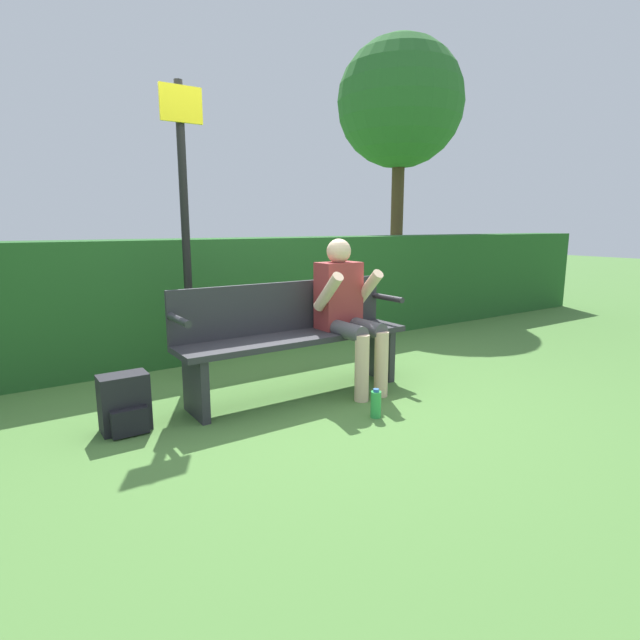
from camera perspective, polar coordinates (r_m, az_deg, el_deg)
ground_plane at (r=4.06m, az=-2.58°, el=-8.47°), size 40.00×40.00×0.00m
hedge_back at (r=5.30m, az=-11.59°, el=2.59°), size 12.00×0.57×1.20m
park_bench at (r=3.98m, az=-3.09°, el=-1.64°), size 1.92×0.43×0.89m
person_seated at (r=4.06m, az=3.08°, el=1.53°), size 0.49×0.61×1.23m
backpack at (r=3.56m, az=-21.40°, el=-8.97°), size 0.31×0.25×0.38m
water_bottle at (r=3.58m, az=6.40°, el=-9.52°), size 0.07×0.07×0.21m
signpost at (r=4.44m, az=-15.17°, el=11.44°), size 0.35×0.09×2.49m
tree at (r=9.05m, az=9.14°, el=23.15°), size 2.08×2.08×4.36m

